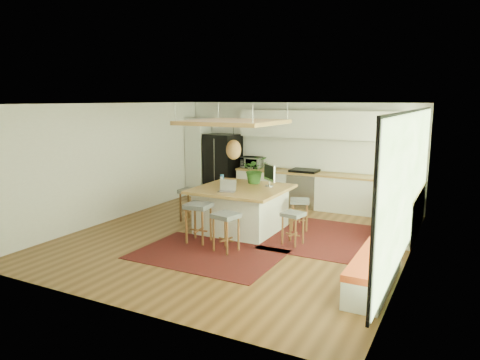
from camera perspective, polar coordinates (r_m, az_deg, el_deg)
The scene contains 33 objects.
floor at distance 9.21m, azimuth -0.33°, elevation -7.35°, with size 7.00×7.00×0.00m, color #523417.
ceiling at distance 8.78m, azimuth -0.35°, elevation 9.70°, with size 7.00×7.00×0.00m, color white.
wall_back at distance 12.07m, azimuth 7.43°, elevation 3.35°, with size 6.50×6.50×0.00m, color silver.
wall_front at distance 6.08m, azimuth -15.90°, elevation -3.81°, with size 6.50×6.50×0.00m, color silver.
wall_left at distance 10.78m, azimuth -15.83°, elevation 2.22°, with size 7.00×7.00×0.00m, color silver.
wall_right at distance 7.94m, azimuth 20.90°, elevation -0.84°, with size 7.00×7.00×0.00m, color silver.
window_wall at distance 7.94m, azimuth 20.71°, elevation -0.46°, with size 0.10×6.20×2.60m, color black, non-canonical shape.
pantry at distance 13.12m, azimuth -5.30°, elevation 2.95°, with size 0.55×0.60×2.25m, color silver.
back_counter_base at distance 11.74m, azimuth 9.31°, elevation -1.40°, with size 4.20×0.60×0.88m, color silver.
back_counter_top at distance 11.66m, azimuth 9.37°, elevation 0.82°, with size 4.24×0.64×0.05m, color olive.
backsplash at distance 11.88m, azimuth 9.89°, elevation 3.17°, with size 4.20×0.02×0.80m, color white.
upper_cabinets at distance 11.65m, azimuth 9.77°, elevation 6.99°, with size 4.20×0.34×0.70m, color silver.
range at distance 11.81m, azimuth 8.16°, elevation -1.01°, with size 0.76×0.62×1.00m, color #A5A5AA, non-canonical shape.
right_counter_base at distance 10.11m, azimuth 20.11°, elevation -3.79°, with size 0.60×2.50×0.88m, color silver.
right_counter_top at distance 10.02m, azimuth 20.27°, elevation -1.24°, with size 0.64×2.54×0.05m, color olive.
window_bench at distance 7.13m, azimuth 16.73°, elevation -11.02°, with size 0.52×2.00×0.50m, color silver, non-canonical shape.
ceiling_panel at distance 9.30m, azimuth -0.83°, elevation 5.72°, with size 1.86×1.86×0.80m, color olive, non-canonical shape.
rug_near at distance 8.26m, azimuth -4.19°, elevation -9.44°, with size 2.60×1.80×0.01m, color black.
rug_right at distance 9.39m, azimuth 10.19°, elevation -7.13°, with size 1.80×2.60×0.01m, color black.
fridge at distance 12.70m, azimuth -2.22°, elevation 1.83°, with size 0.91×0.71×1.82m, color black, non-canonical shape.
island at distance 9.62m, azimuth 0.22°, elevation -3.69°, with size 1.85×1.85×0.93m, color olive, non-canonical shape.
stool_near_left at distance 8.86m, azimuth -5.29°, elevation -5.71°, with size 0.46×0.46×0.79m, color #505358, non-canonical shape.
stool_near_right at distance 8.32m, azimuth -1.78°, elevation -6.74°, with size 0.43×0.43×0.72m, color #505358, non-canonical shape.
stool_right_front at distance 8.75m, azimuth 6.76°, elevation -5.94°, with size 0.38×0.38×0.64m, color #505358, non-canonical shape.
stool_right_back at distance 9.74m, azimuth 7.60°, elevation -4.28°, with size 0.40×0.40×0.67m, color #505358, non-canonical shape.
stool_left_side at distance 10.44m, azimuth -6.31°, elevation -3.27°, with size 0.44×0.44×0.75m, color #505358, non-canonical shape.
laptop at distance 9.06m, azimuth -1.72°, elevation -0.79°, with size 0.34×0.36×0.26m, color #A5A5AA, non-canonical shape.
monitor at distance 9.63m, azimuth 3.77°, elevation 0.70°, with size 0.53×0.19×0.50m, color #A5A5AA, non-canonical shape.
microwave at distance 12.23m, azimuth 1.49°, elevation 2.40°, with size 0.56×0.31×0.38m, color #A5A5AA.
island_plant at distance 9.98m, azimuth 1.94°, elevation 0.95°, with size 0.56×0.62×0.48m, color #1E4C19.
island_bowl at distance 10.02m, azimuth -1.48°, elevation -0.28°, with size 0.19×0.19×0.05m, color beige.
island_bottle_0 at distance 9.85m, azimuth -2.36°, elevation -0.04°, with size 0.07×0.07×0.19m, color blue.
island_bottle_1 at distance 9.56m, azimuth -2.32°, elevation -0.36°, with size 0.07×0.07×0.19m, color silver.
Camera 1 is at (4.08, -7.77, 2.79)m, focal length 33.47 mm.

